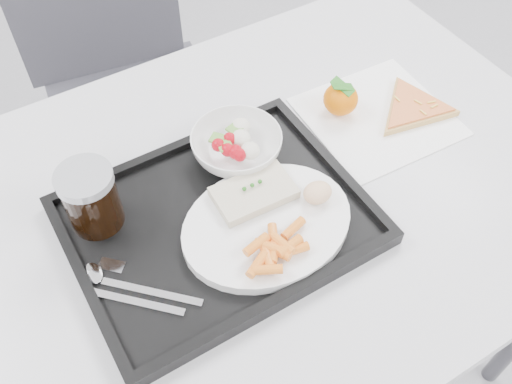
# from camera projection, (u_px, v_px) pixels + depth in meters

# --- Properties ---
(table) EXTENTS (1.20, 0.80, 0.75)m
(table) POSITION_uv_depth(u_px,v_px,m) (245.00, 221.00, 0.98)
(table) COLOR #AFB0B2
(table) RESTS_ON ground
(chair) EXTENTS (0.48, 0.48, 0.93)m
(chair) POSITION_uv_depth(u_px,v_px,m) (121.00, 69.00, 1.46)
(chair) COLOR #3B3B42
(chair) RESTS_ON ground
(tray) EXTENTS (0.45, 0.35, 0.03)m
(tray) POSITION_uv_depth(u_px,v_px,m) (218.00, 222.00, 0.89)
(tray) COLOR black
(tray) RESTS_ON table
(dinner_plate) EXTENTS (0.27, 0.27, 0.02)m
(dinner_plate) POSITION_uv_depth(u_px,v_px,m) (267.00, 225.00, 0.87)
(dinner_plate) COLOR white
(dinner_plate) RESTS_ON tray
(fish_fillet) EXTENTS (0.13, 0.08, 0.02)m
(fish_fillet) POSITION_uv_depth(u_px,v_px,m) (254.00, 193.00, 0.88)
(fish_fillet) COLOR beige
(fish_fillet) RESTS_ON dinner_plate
(bread_roll) EXTENTS (0.05, 0.04, 0.03)m
(bread_roll) POSITION_uv_depth(u_px,v_px,m) (317.00, 193.00, 0.88)
(bread_roll) COLOR #E1C67F
(bread_roll) RESTS_ON dinner_plate
(salad_bowl) EXTENTS (0.15, 0.15, 0.05)m
(salad_bowl) POSITION_uv_depth(u_px,v_px,m) (236.00, 146.00, 0.95)
(salad_bowl) COLOR white
(salad_bowl) RESTS_ON tray
(cola_glass) EXTENTS (0.08, 0.08, 0.11)m
(cola_glass) POSITION_uv_depth(u_px,v_px,m) (91.00, 198.00, 0.84)
(cola_glass) COLOR black
(cola_glass) RESTS_ON tray
(cutlery) EXTENTS (0.14, 0.15, 0.01)m
(cutlery) POSITION_uv_depth(u_px,v_px,m) (124.00, 286.00, 0.81)
(cutlery) COLOR silver
(cutlery) RESTS_ON tray
(napkin) EXTENTS (0.26, 0.25, 0.00)m
(napkin) POSITION_uv_depth(u_px,v_px,m) (377.00, 117.00, 1.05)
(napkin) COLOR white
(napkin) RESTS_ON table
(tangerine) EXTENTS (0.07, 0.07, 0.07)m
(tangerine) POSITION_uv_depth(u_px,v_px,m) (341.00, 99.00, 1.03)
(tangerine) COLOR orange
(tangerine) RESTS_ON napkin
(pizza_slice) EXTENTS (0.23, 0.23, 0.02)m
(pizza_slice) POSITION_uv_depth(u_px,v_px,m) (413.00, 108.00, 1.05)
(pizza_slice) COLOR tan
(pizza_slice) RESTS_ON napkin
(carrot_pile) EXTENTS (0.12, 0.08, 0.02)m
(carrot_pile) POSITION_uv_depth(u_px,v_px,m) (275.00, 249.00, 0.82)
(carrot_pile) COLOR orange
(carrot_pile) RESTS_ON dinner_plate
(salad_contents) EXTENTS (0.08, 0.09, 0.03)m
(salad_contents) POSITION_uv_depth(u_px,v_px,m) (238.00, 143.00, 0.94)
(salad_contents) COLOR #A80813
(salad_contents) RESTS_ON salad_bowl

